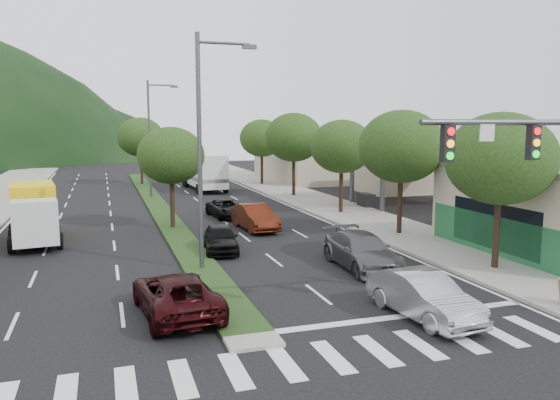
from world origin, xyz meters
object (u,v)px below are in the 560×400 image
object	(u,v)px
tree_r_b	(402,147)
tree_r_d	(294,137)
streetlight_near	(204,140)
car_queue_d	(227,208)
tree_r_c	(342,147)
tree_r_e	(262,138)
suv_maroon	(176,294)
tree_med_near	(171,156)
car_queue_a	(221,238)
sedan_silver	(423,296)
tree_med_far	(141,137)
motorhome	(204,170)
traffic_signal	(545,177)
box_truck	(34,215)
streetlight_mid	(152,133)
tree_r_a	(500,159)
car_queue_c	(255,217)
car_queue_b	(362,251)

from	to	relation	value
tree_r_b	tree_r_d	size ratio (longest dim) A/B	0.97
streetlight_near	car_queue_d	world-z (taller)	streetlight_near
tree_r_c	tree_r_e	size ratio (longest dim) A/B	0.97
tree_r_d	suv_maroon	xyz separation A→B (m)	(-13.78, -27.31, -4.49)
tree_r_e	tree_med_near	world-z (taller)	tree_r_e
tree_r_e	car_queue_a	distance (m)	30.96
streetlight_near	sedan_silver	xyz separation A→B (m)	(5.59, -8.12, -4.84)
tree_med_far	streetlight_near	distance (m)	36.01
car_queue_a	motorhome	world-z (taller)	motorhome
car_queue_a	tree_med_far	bearing A→B (deg)	100.41
car_queue_d	motorhome	size ratio (longest dim) A/B	0.47
traffic_signal	box_truck	distance (m)	24.61
traffic_signal	tree_r_b	bearing A→B (deg)	77.63
tree_r_c	sedan_silver	bearing A→B (deg)	-107.13
streetlight_near	suv_maroon	size ratio (longest dim) A/B	2.00
traffic_signal	car_queue_d	world-z (taller)	traffic_signal
tree_r_c	suv_maroon	size ratio (longest dim) A/B	1.29
tree_r_e	traffic_signal	bearing A→B (deg)	-94.09
traffic_signal	tree_med_far	distance (m)	46.43
tree_med_near	streetlight_mid	distance (m)	15.05
tree_r_a	car_queue_a	distance (m)	13.38
tree_r_e	sedan_silver	xyz separation A→B (m)	(-6.20, -40.12, -4.15)
tree_r_a	car_queue_d	xyz separation A→B (m)	(-7.96, 17.18, -4.22)
car_queue_a	box_truck	size ratio (longest dim) A/B	0.61
suv_maroon	car_queue_a	distance (m)	9.10
suv_maroon	tree_r_a	bearing A→B (deg)	-179.70
tree_r_a	car_queue_a	bearing A→B (deg)	145.63
tree_r_d	streetlight_near	distance (m)	24.97
traffic_signal	tree_med_far	bearing A→B (deg)	101.22
motorhome	box_truck	bearing A→B (deg)	-123.30
tree_r_a	tree_r_e	bearing A→B (deg)	90.00
tree_r_d	car_queue_d	size ratio (longest dim) A/B	1.66
tree_r_d	tree_r_c	bearing A→B (deg)	-90.00
streetlight_near	traffic_signal	bearing A→B (deg)	-47.23
tree_r_d	tree_r_a	bearing A→B (deg)	-90.00
tree_r_d	suv_maroon	size ratio (longest dim) A/B	1.43
tree_r_b	tree_r_d	distance (m)	18.00
tree_med_near	tree_med_far	bearing A→B (deg)	90.00
tree_med_near	tree_med_far	world-z (taller)	tree_med_far
tree_r_e	car_queue_c	xyz separation A→B (m)	(-7.34, -23.82, -4.13)
tree_r_b	tree_med_near	xyz separation A→B (m)	(-12.00, 6.00, -0.61)
tree_r_d	tree_med_near	size ratio (longest dim) A/B	1.19
tree_r_a	car_queue_b	distance (m)	6.99
streetlight_near	car_queue_a	world-z (taller)	streetlight_near
traffic_signal	tree_med_far	size ratio (longest dim) A/B	1.01
tree_med_near	tree_med_far	distance (m)	26.01
tree_r_b	motorhome	xyz separation A→B (m)	(-6.50, 25.80, -3.16)
streetlight_mid	car_queue_b	world-z (taller)	streetlight_mid
tree_r_a	tree_med_far	distance (m)	41.76
tree_r_d	streetlight_near	xyz separation A→B (m)	(-11.79, -22.00, 0.40)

